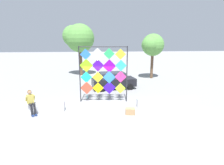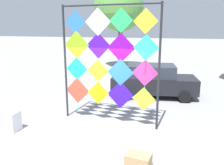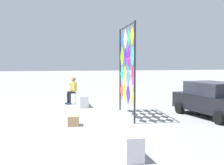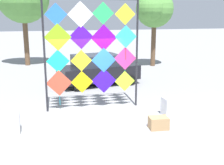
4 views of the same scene
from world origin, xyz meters
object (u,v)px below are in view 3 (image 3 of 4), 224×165
Objects in this scene: kite_display_rack at (127,65)px; cardboard_box_large at (73,120)px; parked_car at (213,99)px; seated_vendor at (72,88)px.

cardboard_box_large is at bearing -59.47° from kite_display_rack.
kite_display_rack reaches higher than parked_car.
seated_vendor is at bearing -134.87° from parked_car.
parked_car is 5.95m from cardboard_box_large.
seated_vendor is 2.64× the size of cardboard_box_large.
kite_display_rack is 2.65× the size of seated_vendor.
kite_display_rack is at bearing 120.53° from cardboard_box_large.
seated_vendor is 0.36× the size of parked_car.
kite_display_rack is 3.93m from parked_car.
parked_car reaches higher than cardboard_box_large.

